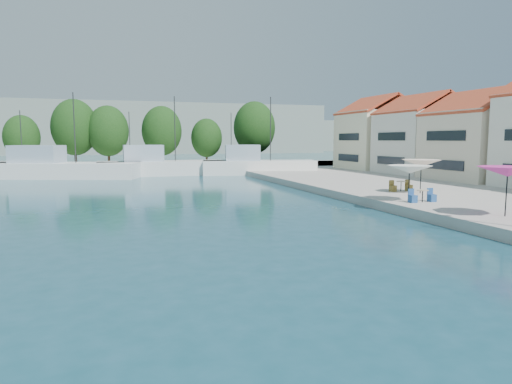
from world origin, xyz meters
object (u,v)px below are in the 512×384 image
object	(u,v)px
umbrella_white	(410,169)
umbrella_cream	(421,163)
umbrella_pink	(508,172)
trawler_03	(160,167)
trawler_04	(256,166)
trawler_02	(57,169)

from	to	relation	value
umbrella_white	umbrella_cream	size ratio (longest dim) A/B	1.00
umbrella_pink	umbrella_cream	world-z (taller)	umbrella_pink
umbrella_pink	trawler_03	bearing A→B (deg)	107.80
umbrella_white	umbrella_cream	bearing A→B (deg)	44.15
trawler_03	trawler_04	bearing A→B (deg)	-11.18
trawler_03	trawler_04	distance (m)	12.16
trawler_03	trawler_04	world-z (taller)	same
trawler_02	umbrella_white	world-z (taller)	trawler_02
trawler_02	trawler_04	xyz separation A→B (m)	(23.70, -1.76, 0.00)
trawler_04	umbrella_cream	size ratio (longest dim) A/B	5.30
trawler_04	umbrella_pink	size ratio (longest dim) A/B	5.07
trawler_03	trawler_04	size ratio (longest dim) A/B	1.06
trawler_02	trawler_04	distance (m)	23.76
umbrella_white	trawler_03	bearing A→B (deg)	109.30
trawler_02	trawler_03	world-z (taller)	same
trawler_03	umbrella_white	size ratio (longest dim) A/B	5.61
trawler_02	trawler_03	xyz separation A→B (m)	(11.76, 0.56, 0.00)
trawler_02	umbrella_cream	distance (m)	40.28
umbrella_white	trawler_04	bearing A→B (deg)	89.78
trawler_04	umbrella_white	xyz separation A→B (m)	(-0.12, -31.41, 1.52)
trawler_02	trawler_03	distance (m)	11.77
trawler_02	trawler_04	size ratio (longest dim) A/B	1.24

